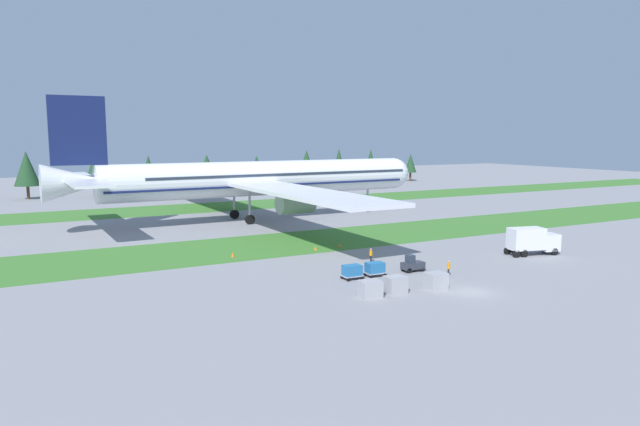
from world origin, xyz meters
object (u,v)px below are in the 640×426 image
at_px(airliner, 252,179).
at_px(ground_crew_loader, 371,255).
at_px(baggage_tug, 412,264).
at_px(ground_crew_marshaller, 449,268).
at_px(taxiway_marker_2, 233,255).
at_px(cargo_dolly_second, 352,271).
at_px(catering_truck, 532,240).
at_px(uld_container_2, 436,281).
at_px(cargo_dolly_lead, 375,268).
at_px(taxiway_marker_0, 339,245).
at_px(taxiway_marker_1, 315,248).
at_px(uld_container_1, 370,289).
at_px(uld_container_0, 395,285).

bearing_deg(airliner, ground_crew_loader, -1.28).
distance_m(baggage_tug, ground_crew_marshaller, 4.25).
bearing_deg(taxiway_marker_2, airliner, 63.83).
bearing_deg(cargo_dolly_second, ground_crew_marshaller, 70.55).
distance_m(cargo_dolly_second, ground_crew_loader, 8.71).
bearing_deg(ground_crew_loader, catering_truck, 95.08).
relative_size(ground_crew_loader, uld_container_2, 0.87).
distance_m(cargo_dolly_lead, taxiway_marker_2, 19.93).
bearing_deg(taxiway_marker_0, airliner, 92.87).
bearing_deg(cargo_dolly_lead, taxiway_marker_2, -147.16).
bearing_deg(taxiway_marker_2, cargo_dolly_lead, -58.69).
relative_size(cargo_dolly_second, catering_truck, 0.31).
relative_size(cargo_dolly_lead, cargo_dolly_second, 1.00).
xyz_separation_m(ground_crew_marshaller, taxiway_marker_1, (-6.11, 19.90, -0.68)).
distance_m(cargo_dolly_lead, catering_truck, 24.41).
xyz_separation_m(baggage_tug, taxiway_marker_1, (-3.95, 16.25, -0.55)).
relative_size(cargo_dolly_lead, uld_container_2, 1.12).
bearing_deg(taxiway_marker_1, ground_crew_marshaller, -72.93).
xyz_separation_m(airliner, taxiway_marker_2, (-13.99, -28.47, -7.38)).
bearing_deg(catering_truck, airliner, -142.25).
xyz_separation_m(airliner, taxiway_marker_1, (-2.56, -29.37, -7.43)).
relative_size(airliner, cargo_dolly_lead, 37.83).
bearing_deg(catering_truck, taxiway_marker_2, -102.95).
bearing_deg(uld_container_1, taxiway_marker_0, 66.46).
bearing_deg(taxiway_marker_0, catering_truck, -40.65).
distance_m(airliner, ground_crew_loader, 40.02).
relative_size(cargo_dolly_lead, ground_crew_marshaller, 1.29).
relative_size(uld_container_0, taxiway_marker_0, 3.33).
height_order(cargo_dolly_second, taxiway_marker_2, cargo_dolly_second).
xyz_separation_m(cargo_dolly_lead, taxiway_marker_2, (-10.35, 17.02, -0.60)).
height_order(uld_container_1, taxiway_marker_2, uld_container_1).
distance_m(catering_truck, ground_crew_loader, 21.84).
relative_size(baggage_tug, uld_container_1, 1.32).
bearing_deg(ground_crew_marshaller, cargo_dolly_second, -74.06).
relative_size(cargo_dolly_second, uld_container_1, 1.12).
xyz_separation_m(cargo_dolly_lead, uld_container_2, (2.34, -7.50, -0.05)).
xyz_separation_m(uld_container_1, taxiway_marker_2, (-5.32, 23.76, -0.50)).
bearing_deg(taxiway_marker_1, catering_truck, -34.79).
bearing_deg(ground_crew_loader, uld_container_0, -2.04).
height_order(airliner, uld_container_0, airliner).
relative_size(airliner, baggage_tug, 32.17).
xyz_separation_m(cargo_dolly_lead, ground_crew_marshaller, (7.19, -3.79, 0.03)).
bearing_deg(ground_crew_marshaller, airliner, -138.97).
distance_m(uld_container_2, taxiway_marker_2, 27.62).
relative_size(ground_crew_marshaller, taxiway_marker_2, 2.70).
relative_size(uld_container_0, taxiway_marker_1, 3.79).
bearing_deg(catering_truck, baggage_tug, -76.60).
bearing_deg(ground_crew_loader, ground_crew_marshaller, 42.17).
bearing_deg(uld_container_1, baggage_tug, 33.32).
bearing_deg(uld_container_2, taxiway_marker_1, 93.07).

